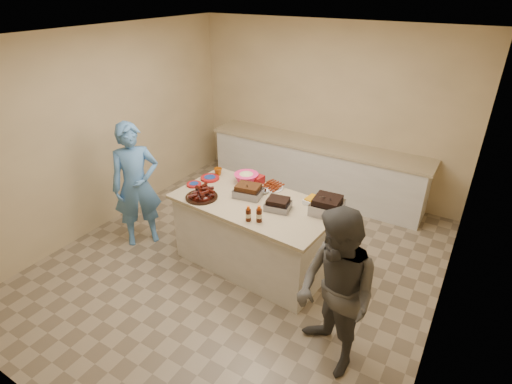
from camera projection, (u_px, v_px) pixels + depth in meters
The scene contains 20 objects.
room at pixel (243, 262), 5.09m from camera, with size 4.50×5.00×2.70m, color #CFB583, non-canonical shape.
back_counter at pixel (315, 169), 6.54m from camera, with size 3.60×0.64×0.90m, color silver, non-canonical shape.
island at pixel (254, 263), 5.08m from camera, with size 1.90×1.00×0.90m, color silver, non-canonical shape.
rib_platter at pixel (202, 198), 4.74m from camera, with size 0.38×0.38×0.15m, color #3B0A04, non-canonical shape.
pulled_pork_tray at pixel (248, 196), 4.76m from camera, with size 0.32×0.24×0.10m, color #47230F.
brisket_tray at pixel (278, 209), 4.50m from camera, with size 0.27×0.23×0.08m, color black.
roasting_pan at pixel (326, 213), 4.43m from camera, with size 0.33×0.33×0.13m, color gray.
coleslaw_bowl at pixel (246, 183), 5.08m from camera, with size 0.31×0.31×0.21m, color #EE286F, non-canonical shape.
sausage_plate at pixel (273, 188), 4.95m from camera, with size 0.27×0.27×0.04m, color silver.
mac_cheese_dish at pixel (317, 205), 4.59m from camera, with size 0.28×0.20×0.07m, color orange.
bbq_bottle_a at pixel (248, 221), 4.28m from camera, with size 0.06×0.06×0.17m, color #381307.
bbq_bottle_b at pixel (259, 221), 4.27m from camera, with size 0.06×0.06×0.19m, color #381307.
mustard_bottle at pixel (244, 190), 4.92m from camera, with size 0.04×0.04×0.11m, color yellow.
sauce_bowl at pixel (264, 193), 4.84m from camera, with size 0.12×0.04×0.12m, color silver.
plate_stack_large at pixel (210, 179), 5.18m from camera, with size 0.24×0.24×0.03m, color maroon.
plate_stack_small at pixel (194, 185), 5.02m from camera, with size 0.19×0.19×0.03m, color maroon.
plastic_cup at pixel (218, 175), 5.28m from camera, with size 0.11×0.10×0.11m, color #934508.
basket_stack at pixel (255, 183), 5.08m from camera, with size 0.20×0.15×0.10m, color maroon.
guest_blue at pixel (145, 239), 5.54m from camera, with size 0.61×1.68×0.40m, color #5085C2.
guest_gray at pixel (328, 359), 3.79m from camera, with size 0.78×1.61×0.61m, color #55534D.
Camera 1 is at (2.25, -3.39, 3.19)m, focal length 28.00 mm.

